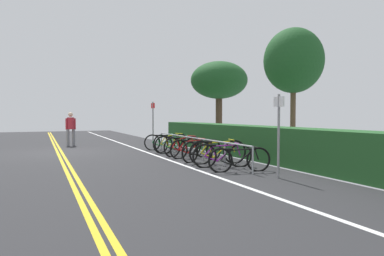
{
  "coord_description": "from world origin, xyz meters",
  "views": [
    {
      "loc": [
        14.86,
        -0.71,
        1.51
      ],
      "look_at": [
        4.73,
        3.77,
        1.09
      ],
      "focal_mm": 32.23,
      "sensor_mm": 36.0,
      "label": 1
    }
  ],
  "objects": [
    {
      "name": "bicycle_3",
      "position": [
        3.14,
        4.11,
        0.36
      ],
      "size": [
        0.58,
        1.7,
        0.77
      ],
      "color": "black",
      "rests_on": "ground_plane"
    },
    {
      "name": "bicycle_8",
      "position": [
        7.05,
        4.13,
        0.33
      ],
      "size": [
        0.55,
        1.7,
        0.7
      ],
      "color": "black",
      "rests_on": "ground_plane"
    },
    {
      "name": "bicycle_2",
      "position": [
        2.34,
        4.18,
        0.35
      ],
      "size": [
        0.66,
        1.68,
        0.75
      ],
      "color": "black",
      "rests_on": "ground_plane"
    },
    {
      "name": "tree_near_left",
      "position": [
        -1.74,
        8.24,
        3.37
      ],
      "size": [
        3.09,
        3.09,
        4.41
      ],
      "color": "#473323",
      "rests_on": "ground_plane"
    },
    {
      "name": "centre_line_yellow_inner",
      "position": [
        0.0,
        -0.08,
        0.0
      ],
      "size": [
        34.38,
        0.1,
        0.0
      ],
      "primitive_type": "cube",
      "color": "gold",
      "rests_on": "ground_plane"
    },
    {
      "name": "pedestrian",
      "position": [
        -2.93,
        0.66,
        0.94
      ],
      "size": [
        0.32,
        0.48,
        1.64
      ],
      "color": "slate",
      "rests_on": "ground_plane"
    },
    {
      "name": "tree_mid",
      "position": [
        4.23,
        8.27,
        3.59
      ],
      "size": [
        2.28,
        2.28,
        4.85
      ],
      "color": "brown",
      "rests_on": "ground_plane"
    },
    {
      "name": "bike_lane_stripe_white",
      "position": [
        0.0,
        3.22,
        0.0
      ],
      "size": [
        34.38,
        0.12,
        0.0
      ],
      "primitive_type": "cube",
      "color": "white",
      "rests_on": "ground_plane"
    },
    {
      "name": "bicycle_4",
      "position": [
        3.85,
        4.14,
        0.33
      ],
      "size": [
        0.46,
        1.7,
        0.71
      ],
      "color": "black",
      "rests_on": "ground_plane"
    },
    {
      "name": "bike_rack",
      "position": [
        3.89,
        4.24,
        0.55
      ],
      "size": [
        7.26,
        0.05,
        0.73
      ],
      "color": "#9EA0A5",
      "rests_on": "ground_plane"
    },
    {
      "name": "ground_plane",
      "position": [
        0.0,
        0.0,
        -0.03
      ],
      "size": [
        38.2,
        11.07,
        0.05
      ],
      "primitive_type": "cube",
      "color": "#2B2B2D"
    },
    {
      "name": "sign_post_near",
      "position": [
        -0.58,
        4.13,
        1.28
      ],
      "size": [
        0.36,
        0.07,
        2.12
      ],
      "color": "gray",
      "rests_on": "ground_plane"
    },
    {
      "name": "bicycle_6",
      "position": [
        5.48,
        4.32,
        0.37
      ],
      "size": [
        0.48,
        1.85,
        0.78
      ],
      "color": "black",
      "rests_on": "ground_plane"
    },
    {
      "name": "bicycle_0",
      "position": [
        0.84,
        4.14,
        0.34
      ],
      "size": [
        0.53,
        1.63,
        0.73
      ],
      "color": "black",
      "rests_on": "ground_plane"
    },
    {
      "name": "hedge_backdrop",
      "position": [
        5.39,
        6.23,
        0.56
      ],
      "size": [
        16.21,
        1.14,
        1.13
      ],
      "primitive_type": "cube",
      "color": "#235626",
      "rests_on": "ground_plane"
    },
    {
      "name": "bicycle_5",
      "position": [
        4.73,
        4.13,
        0.34
      ],
      "size": [
        0.66,
        1.7,
        0.72
      ],
      "color": "black",
      "rests_on": "ground_plane"
    },
    {
      "name": "sign_post_far",
      "position": [
        8.21,
        4.49,
        1.22
      ],
      "size": [
        0.36,
        0.06,
        2.01
      ],
      "color": "gray",
      "rests_on": "ground_plane"
    },
    {
      "name": "bicycle_7",
      "position": [
        6.18,
        4.09,
        0.35
      ],
      "size": [
        0.6,
        1.72,
        0.74
      ],
      "color": "black",
      "rests_on": "ground_plane"
    },
    {
      "name": "bicycle_1",
      "position": [
        1.61,
        4.21,
        0.36
      ],
      "size": [
        0.65,
        1.74,
        0.78
      ],
      "color": "black",
      "rests_on": "ground_plane"
    },
    {
      "name": "centre_line_yellow_outer",
      "position": [
        0.0,
        0.08,
        0.0
      ],
      "size": [
        34.38,
        0.1,
        0.0
      ],
      "primitive_type": "cube",
      "color": "gold",
      "rests_on": "ground_plane"
    }
  ]
}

